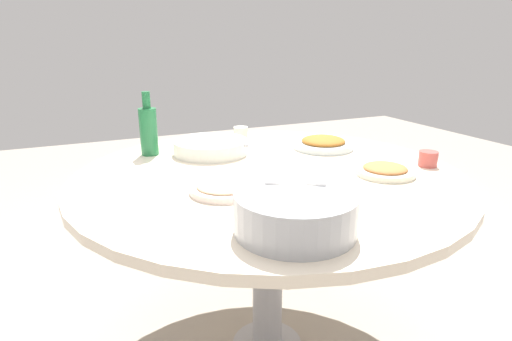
{
  "coord_description": "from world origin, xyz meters",
  "views": [
    {
      "loc": [
        1.24,
        -0.6,
        1.19
      ],
      "look_at": [
        0.04,
        -0.06,
        0.77
      ],
      "focal_mm": 29.26,
      "sensor_mm": 36.0,
      "label": 1
    }
  ],
  "objects_px": {
    "tea_cup_near": "(241,133)",
    "tea_cup_far": "(428,159)",
    "dish_stirfry": "(323,143)",
    "rice_bowl": "(295,212)",
    "round_dining_table": "(268,195)",
    "soup_bowl": "(211,147)",
    "green_bottle": "(148,130)",
    "dish_tofu_braise": "(385,170)",
    "dish_noodles": "(224,187)"
  },
  "relations": [
    {
      "from": "rice_bowl",
      "to": "tea_cup_far",
      "type": "xyz_separation_m",
      "value": [
        -0.27,
        0.7,
        -0.02
      ]
    },
    {
      "from": "round_dining_table",
      "to": "tea_cup_far",
      "type": "relative_size",
      "value": 20.14
    },
    {
      "from": "dish_stirfry",
      "to": "dish_noodles",
      "type": "distance_m",
      "value": 0.65
    },
    {
      "from": "dish_tofu_braise",
      "to": "tea_cup_far",
      "type": "xyz_separation_m",
      "value": [
        -0.02,
        0.21,
        0.01
      ]
    },
    {
      "from": "tea_cup_near",
      "to": "tea_cup_far",
      "type": "height_order",
      "value": "tea_cup_far"
    },
    {
      "from": "dish_stirfry",
      "to": "tea_cup_near",
      "type": "distance_m",
      "value": 0.4
    },
    {
      "from": "dish_noodles",
      "to": "dish_tofu_braise",
      "type": "relative_size",
      "value": 1.05
    },
    {
      "from": "dish_stirfry",
      "to": "dish_noodles",
      "type": "height_order",
      "value": "dish_stirfry"
    },
    {
      "from": "green_bottle",
      "to": "round_dining_table",
      "type": "bearing_deg",
      "value": 40.34
    },
    {
      "from": "soup_bowl",
      "to": "round_dining_table",
      "type": "bearing_deg",
      "value": 19.47
    },
    {
      "from": "round_dining_table",
      "to": "soup_bowl",
      "type": "xyz_separation_m",
      "value": [
        -0.31,
        -0.11,
        0.11
      ]
    },
    {
      "from": "dish_stirfry",
      "to": "tea_cup_far",
      "type": "relative_size",
      "value": 3.74
    },
    {
      "from": "green_bottle",
      "to": "soup_bowl",
      "type": "bearing_deg",
      "value": 69.29
    },
    {
      "from": "rice_bowl",
      "to": "green_bottle",
      "type": "distance_m",
      "value": 0.86
    },
    {
      "from": "dish_noodles",
      "to": "tea_cup_far",
      "type": "distance_m",
      "value": 0.76
    },
    {
      "from": "round_dining_table",
      "to": "dish_stirfry",
      "type": "bearing_deg",
      "value": 119.38
    },
    {
      "from": "round_dining_table",
      "to": "rice_bowl",
      "type": "distance_m",
      "value": 0.49
    },
    {
      "from": "round_dining_table",
      "to": "dish_noodles",
      "type": "relative_size",
      "value": 6.43
    },
    {
      "from": "rice_bowl",
      "to": "dish_tofu_braise",
      "type": "height_order",
      "value": "rice_bowl"
    },
    {
      "from": "tea_cup_near",
      "to": "round_dining_table",
      "type": "bearing_deg",
      "value": -11.15
    },
    {
      "from": "tea_cup_near",
      "to": "tea_cup_far",
      "type": "xyz_separation_m",
      "value": [
        0.68,
        0.45,
        0.0
      ]
    },
    {
      "from": "soup_bowl",
      "to": "dish_noodles",
      "type": "bearing_deg",
      "value": -13.03
    },
    {
      "from": "dish_stirfry",
      "to": "dish_noodles",
      "type": "relative_size",
      "value": 1.19
    },
    {
      "from": "dish_tofu_braise",
      "to": "green_bottle",
      "type": "xyz_separation_m",
      "value": [
        -0.58,
        -0.68,
        0.08
      ]
    },
    {
      "from": "round_dining_table",
      "to": "rice_bowl",
      "type": "relative_size",
      "value": 4.56
    },
    {
      "from": "dish_tofu_braise",
      "to": "green_bottle",
      "type": "distance_m",
      "value": 0.9
    },
    {
      "from": "dish_stirfry",
      "to": "tea_cup_far",
      "type": "height_order",
      "value": "tea_cup_far"
    },
    {
      "from": "green_bottle",
      "to": "rice_bowl",
      "type": "bearing_deg",
      "value": 12.51
    },
    {
      "from": "dish_noodles",
      "to": "dish_tofu_braise",
      "type": "distance_m",
      "value": 0.56
    },
    {
      "from": "dish_stirfry",
      "to": "green_bottle",
      "type": "xyz_separation_m",
      "value": [
        -0.2,
        -0.68,
        0.08
      ]
    },
    {
      "from": "rice_bowl",
      "to": "green_bottle",
      "type": "bearing_deg",
      "value": -167.49
    },
    {
      "from": "green_bottle",
      "to": "dish_tofu_braise",
      "type": "bearing_deg",
      "value": 49.25
    },
    {
      "from": "dish_noodles",
      "to": "tea_cup_far",
      "type": "height_order",
      "value": "tea_cup_far"
    },
    {
      "from": "round_dining_table",
      "to": "tea_cup_near",
      "type": "height_order",
      "value": "tea_cup_near"
    },
    {
      "from": "green_bottle",
      "to": "tea_cup_far",
      "type": "distance_m",
      "value": 1.06
    },
    {
      "from": "soup_bowl",
      "to": "tea_cup_far",
      "type": "bearing_deg",
      "value": 53.83
    },
    {
      "from": "soup_bowl",
      "to": "tea_cup_near",
      "type": "xyz_separation_m",
      "value": [
        -0.2,
        0.21,
        0.0
      ]
    },
    {
      "from": "round_dining_table",
      "to": "green_bottle",
      "type": "bearing_deg",
      "value": -139.66
    },
    {
      "from": "green_bottle",
      "to": "tea_cup_near",
      "type": "distance_m",
      "value": 0.45
    },
    {
      "from": "tea_cup_near",
      "to": "soup_bowl",
      "type": "bearing_deg",
      "value": -46.75
    },
    {
      "from": "dish_stirfry",
      "to": "soup_bowl",
      "type": "bearing_deg",
      "value": -103.82
    },
    {
      "from": "round_dining_table",
      "to": "green_bottle",
      "type": "xyz_separation_m",
      "value": [
        -0.39,
        -0.33,
        0.19
      ]
    },
    {
      "from": "round_dining_table",
      "to": "tea_cup_far",
      "type": "xyz_separation_m",
      "value": [
        0.18,
        0.55,
        0.12
      ]
    },
    {
      "from": "tea_cup_far",
      "to": "rice_bowl",
      "type": "bearing_deg",
      "value": -68.59
    },
    {
      "from": "soup_bowl",
      "to": "green_bottle",
      "type": "distance_m",
      "value": 0.25
    },
    {
      "from": "rice_bowl",
      "to": "dish_stirfry",
      "type": "height_order",
      "value": "rice_bowl"
    },
    {
      "from": "round_dining_table",
      "to": "dish_stirfry",
      "type": "height_order",
      "value": "dish_stirfry"
    },
    {
      "from": "tea_cup_near",
      "to": "dish_tofu_braise",
      "type": "bearing_deg",
      "value": 19.42
    },
    {
      "from": "dish_tofu_braise",
      "to": "tea_cup_near",
      "type": "height_order",
      "value": "tea_cup_near"
    },
    {
      "from": "rice_bowl",
      "to": "dish_tofu_braise",
      "type": "bearing_deg",
      "value": 117.7
    }
  ]
}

